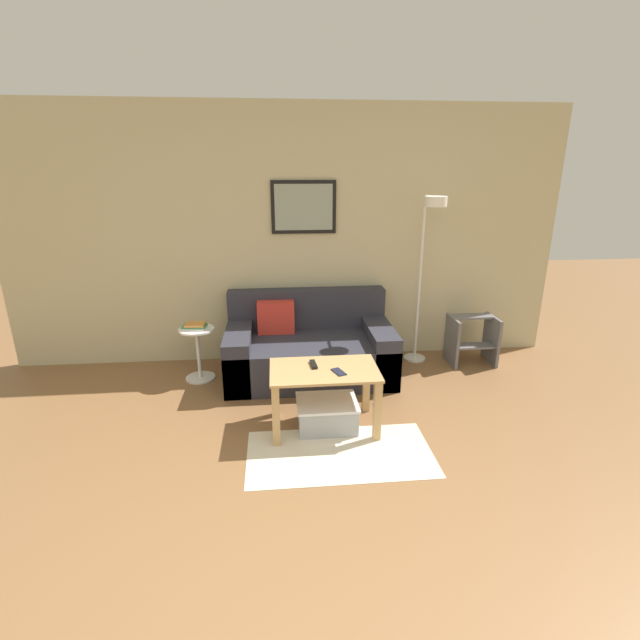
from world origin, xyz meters
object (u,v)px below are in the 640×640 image
(couch, at_px, (309,348))
(remote_control, at_px, (313,364))
(floor_lamp, at_px, (428,248))
(side_table, at_px, (198,349))
(step_stool, at_px, (472,338))
(storage_bin, at_px, (327,414))
(coffee_table, at_px, (324,382))
(cell_phone, at_px, (339,372))
(book_stack, at_px, (195,326))

(couch, relative_size, remote_control, 10.58)
(remote_control, bearing_deg, floor_lamp, 34.91)
(side_table, distance_m, step_stool, 2.77)
(storage_bin, bearing_deg, coffee_table, 158.53)
(step_stool, bearing_deg, cell_phone, -142.86)
(floor_lamp, bearing_deg, remote_control, -139.76)
(cell_phone, xyz_separation_m, step_stool, (1.56, 1.18, -0.23))
(floor_lamp, height_order, step_stool, floor_lamp)
(couch, height_order, storage_bin, couch)
(floor_lamp, bearing_deg, step_stool, 3.54)
(couch, bearing_deg, storage_bin, -86.29)
(side_table, bearing_deg, floor_lamp, 2.18)
(floor_lamp, height_order, book_stack, floor_lamp)
(remote_control, bearing_deg, cell_phone, -44.11)
(storage_bin, relative_size, book_stack, 1.97)
(couch, distance_m, storage_bin, 1.03)
(couch, relative_size, step_stool, 3.18)
(storage_bin, bearing_deg, floor_lamp, 44.86)
(coffee_table, distance_m, book_stack, 1.50)
(cell_phone, bearing_deg, side_table, 117.73)
(book_stack, relative_size, remote_control, 1.60)
(coffee_table, relative_size, remote_control, 5.50)
(couch, distance_m, floor_lamp, 1.50)
(storage_bin, xyz_separation_m, cell_phone, (0.08, -0.06, 0.39))
(cell_phone, bearing_deg, storage_bin, 120.78)
(couch, xyz_separation_m, side_table, (-1.06, -0.02, 0.04))
(cell_phone, relative_size, step_stool, 0.28)
(storage_bin, distance_m, remote_control, 0.41)
(book_stack, height_order, step_stool, book_stack)
(remote_control, height_order, cell_phone, remote_control)
(couch, height_order, book_stack, couch)
(remote_control, bearing_deg, couch, 82.77)
(couch, distance_m, book_stack, 1.11)
(remote_control, bearing_deg, step_stool, 25.53)
(storage_bin, xyz_separation_m, step_stool, (1.64, 1.12, 0.15))
(floor_lamp, xyz_separation_m, remote_control, (-1.18, -1.00, -0.71))
(cell_phone, bearing_deg, coffee_table, 123.90)
(couch, distance_m, side_table, 1.06)
(side_table, xyz_separation_m, remote_control, (1.03, -0.92, 0.20))
(couch, bearing_deg, cell_phone, -82.30)
(couch, bearing_deg, side_table, -178.80)
(floor_lamp, bearing_deg, cell_phone, -131.33)
(remote_control, bearing_deg, book_stack, 133.31)
(coffee_table, bearing_deg, remote_control, 136.85)
(storage_bin, xyz_separation_m, floor_lamp, (1.09, 1.08, 1.11))
(coffee_table, xyz_separation_m, remote_control, (-0.08, 0.07, 0.12))
(coffee_table, distance_m, remote_control, 0.16)
(storage_bin, relative_size, remote_control, 3.16)
(book_stack, bearing_deg, remote_control, -41.37)
(floor_lamp, bearing_deg, coffee_table, -135.94)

